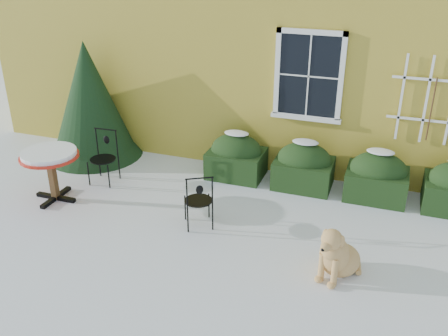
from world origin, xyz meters
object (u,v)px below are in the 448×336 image
at_px(patio_chair_far, 104,157).
at_px(dog, 337,255).
at_px(evergreen_shrub, 91,111).
at_px(bistro_table, 50,159).
at_px(patio_chair_near, 199,200).

height_order(patio_chair_far, dog, patio_chair_far).
bearing_deg(evergreen_shrub, dog, -24.83).
bearing_deg(dog, patio_chair_far, -176.68).
height_order(evergreen_shrub, bistro_table, evergreen_shrub).
distance_m(evergreen_shrub, patio_chair_near, 3.73).
bearing_deg(evergreen_shrub, patio_chair_far, -49.12).
height_order(patio_chair_near, dog, patio_chair_near).
relative_size(evergreen_shrub, patio_chair_far, 2.41).
bearing_deg(patio_chair_far, evergreen_shrub, 127.38).
xyz_separation_m(bistro_table, patio_chair_far, (0.45, 0.93, -0.27)).
relative_size(evergreen_shrub, bistro_table, 2.41).
bearing_deg(patio_chair_near, bistro_table, -29.12).
distance_m(patio_chair_near, dog, 2.32).
xyz_separation_m(evergreen_shrub, bistro_table, (0.43, -1.94, -0.19)).
xyz_separation_m(patio_chair_far, dog, (4.52, -1.48, -0.16)).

